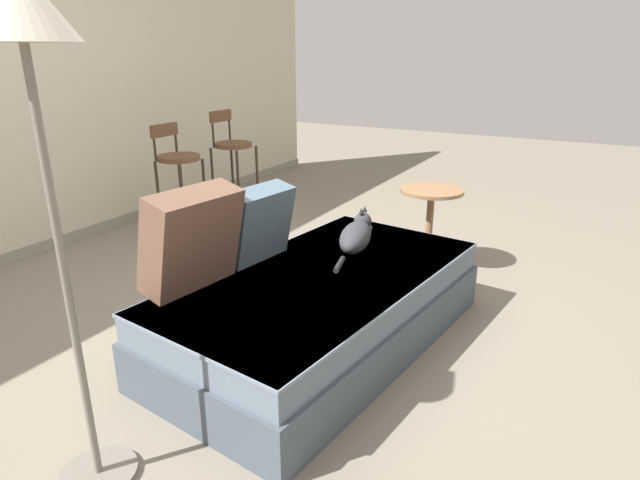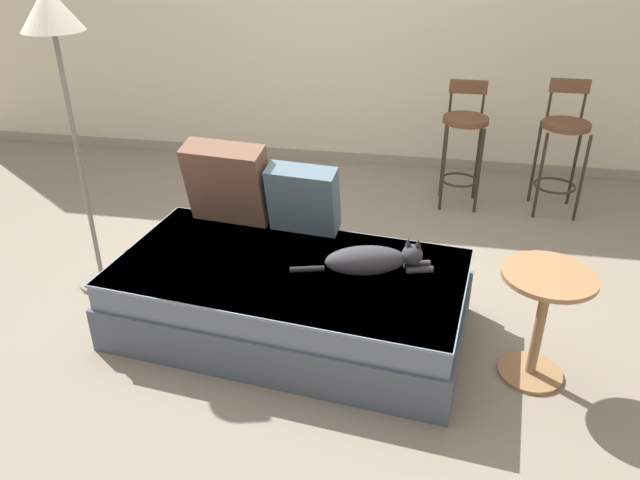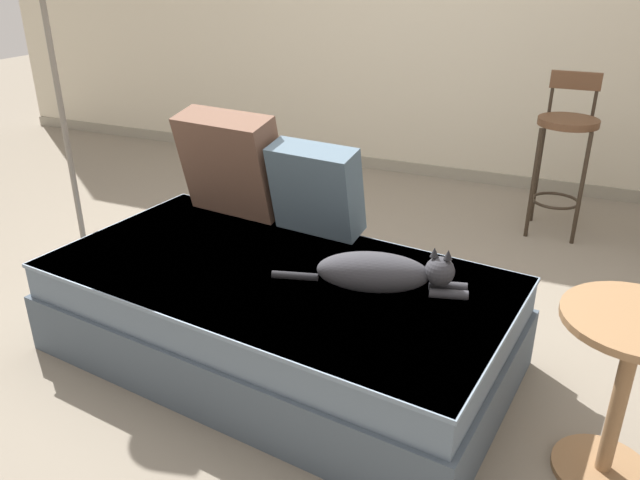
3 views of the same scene
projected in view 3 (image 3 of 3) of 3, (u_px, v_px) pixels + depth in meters
ground_plane at (316, 311)px, 2.98m from camera, size 16.00×16.00×0.00m
wall_baseboard_trim at (432, 170)px, 4.80m from camera, size 8.00×0.02×0.09m
couch at (277, 314)px, 2.56m from camera, size 1.98×1.22×0.41m
throw_pillow_corner at (231, 164)px, 2.93m from camera, size 0.51×0.33×0.50m
throw_pillow_middle at (317, 190)px, 2.73m from camera, size 0.42×0.27×0.42m
cat at (381, 272)px, 2.30m from camera, size 0.74×0.27×0.19m
bar_stool_near_window at (565, 142)px, 3.63m from camera, size 0.34×0.34×0.95m
side_table at (625, 376)px, 1.89m from camera, size 0.44×0.44×0.60m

